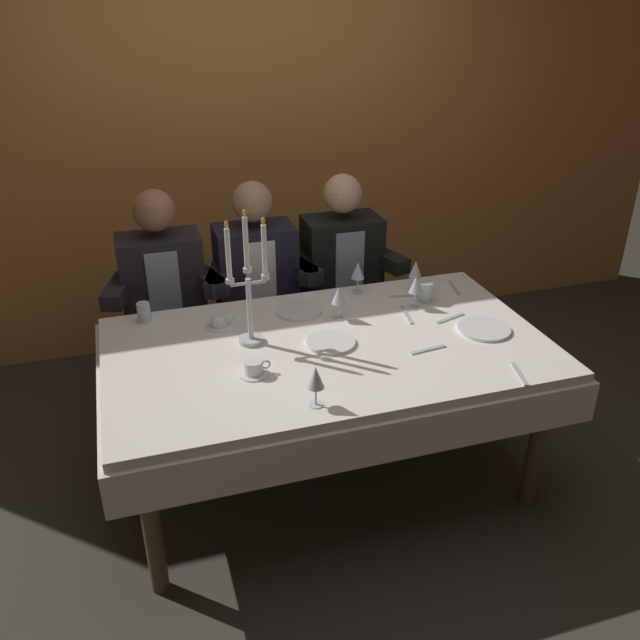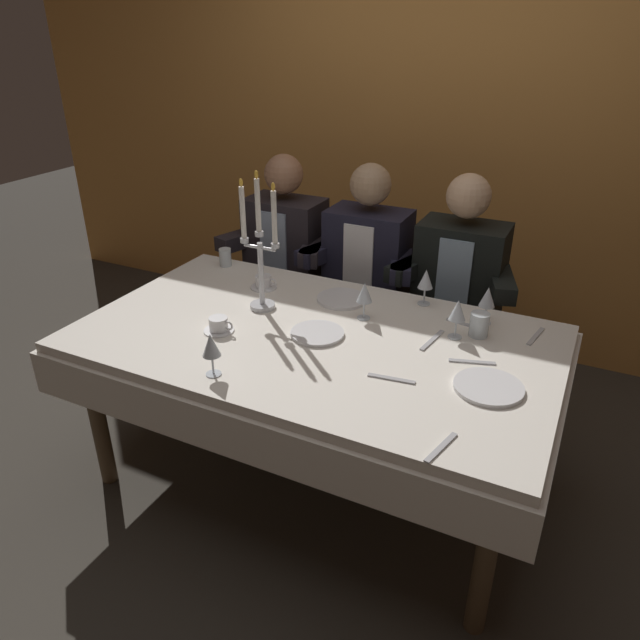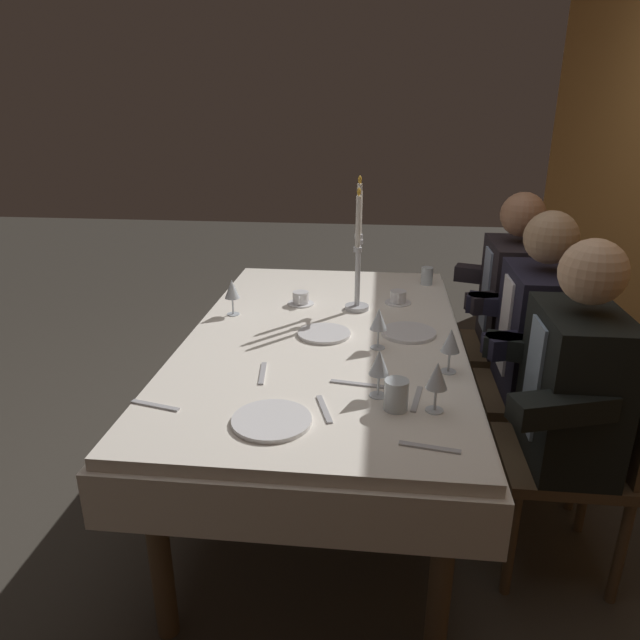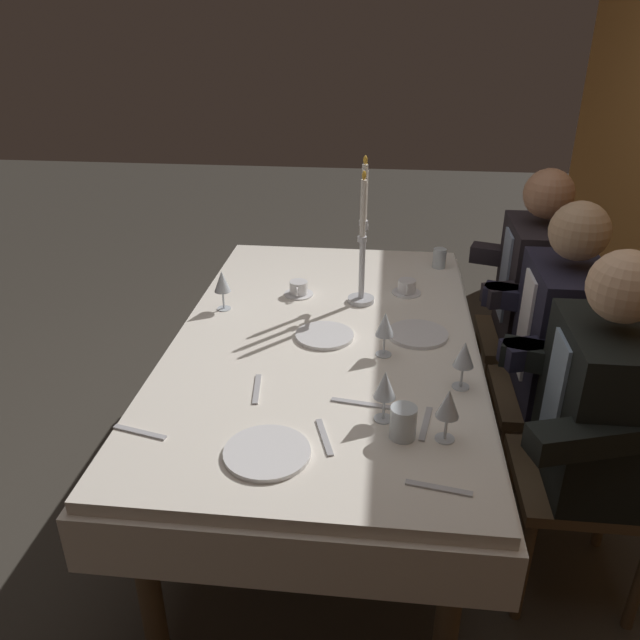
{
  "view_description": "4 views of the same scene",
  "coord_description": "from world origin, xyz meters",
  "px_view_note": "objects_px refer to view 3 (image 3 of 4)",
  "views": [
    {
      "loc": [
        -0.78,
        -2.38,
        2.13
      ],
      "look_at": [
        -0.02,
        0.06,
        0.83
      ],
      "focal_mm": 37.01,
      "sensor_mm": 36.0,
      "label": 1
    },
    {
      "loc": [
        0.95,
        -1.87,
        1.87
      ],
      "look_at": [
        0.04,
        -0.02,
        0.82
      ],
      "focal_mm": 33.23,
      "sensor_mm": 36.0,
      "label": 2
    },
    {
      "loc": [
        2.18,
        0.22,
        1.63
      ],
      "look_at": [
        -0.03,
        -0.02,
        0.79
      ],
      "focal_mm": 32.36,
      "sensor_mm": 36.0,
      "label": 3
    },
    {
      "loc": [
        2.07,
        0.21,
        1.83
      ],
      "look_at": [
        -0.05,
        -0.02,
        0.78
      ],
      "focal_mm": 35.5,
      "sensor_mm": 36.0,
      "label": 4
    }
  ],
  "objects_px": {
    "candelabra": "(358,257)",
    "coffee_cup_1": "(301,299)",
    "wine_glass_0": "(232,290)",
    "wine_glass_3": "(379,320)",
    "seated_diner_1": "(539,332)",
    "water_tumbler_0": "(427,276)",
    "coffee_cup_0": "(398,298)",
    "wine_glass_4": "(437,377)",
    "dinner_plate_1": "(409,333)",
    "water_tumbler_1": "(396,395)",
    "wine_glass_2": "(379,364)",
    "dinner_plate_0": "(272,420)",
    "seated_diner_0": "(514,295)",
    "wine_glass_1": "(451,342)",
    "dining_table": "(324,360)",
    "seated_diner_2": "(575,386)",
    "dinner_plate_2": "(324,334)"
  },
  "relations": [
    {
      "from": "candelabra",
      "to": "coffee_cup_1",
      "type": "distance_m",
      "value": 0.35
    },
    {
      "from": "wine_glass_2",
      "to": "seated_diner_2",
      "type": "bearing_deg",
      "value": 102.62
    },
    {
      "from": "wine_glass_4",
      "to": "water_tumbler_0",
      "type": "height_order",
      "value": "wine_glass_4"
    },
    {
      "from": "seated_diner_1",
      "to": "seated_diner_0",
      "type": "bearing_deg",
      "value": 180.0
    },
    {
      "from": "wine_glass_3",
      "to": "water_tumbler_1",
      "type": "height_order",
      "value": "wine_glass_3"
    },
    {
      "from": "wine_glass_2",
      "to": "water_tumbler_1",
      "type": "distance_m",
      "value": 0.12
    },
    {
      "from": "dining_table",
      "to": "seated_diner_1",
      "type": "height_order",
      "value": "seated_diner_1"
    },
    {
      "from": "wine_glass_0",
      "to": "wine_glass_3",
      "type": "xyz_separation_m",
      "value": [
        0.31,
        0.65,
        -0.0
      ]
    },
    {
      "from": "dinner_plate_2",
      "to": "dinner_plate_1",
      "type": "bearing_deg",
      "value": 97.91
    },
    {
      "from": "candelabra",
      "to": "dinner_plate_2",
      "type": "bearing_deg",
      "value": -20.2
    },
    {
      "from": "water_tumbler_1",
      "to": "seated_diner_1",
      "type": "xyz_separation_m",
      "value": [
        -0.72,
        0.61,
        -0.05
      ]
    },
    {
      "from": "wine_glass_0",
      "to": "wine_glass_2",
      "type": "relative_size",
      "value": 1.0
    },
    {
      "from": "wine_glass_0",
      "to": "seated_diner_1",
      "type": "xyz_separation_m",
      "value": [
        0.06,
        1.32,
        -0.12
      ]
    },
    {
      "from": "dinner_plate_0",
      "to": "seated_diner_1",
      "type": "xyz_separation_m",
      "value": [
        -0.84,
        0.97,
        -0.01
      ]
    },
    {
      "from": "dinner_plate_1",
      "to": "wine_glass_2",
      "type": "relative_size",
      "value": 1.37
    },
    {
      "from": "wine_glass_3",
      "to": "water_tumbler_0",
      "type": "relative_size",
      "value": 1.8
    },
    {
      "from": "water_tumbler_0",
      "to": "coffee_cup_1",
      "type": "relative_size",
      "value": 0.69
    },
    {
      "from": "dining_table",
      "to": "water_tumbler_0",
      "type": "distance_m",
      "value": 0.89
    },
    {
      "from": "water_tumbler_0",
      "to": "seated_diner_1",
      "type": "bearing_deg",
      "value": 34.52
    },
    {
      "from": "dinner_plate_0",
      "to": "coffee_cup_0",
      "type": "height_order",
      "value": "coffee_cup_0"
    },
    {
      "from": "wine_glass_1",
      "to": "dinner_plate_1",
      "type": "bearing_deg",
      "value": -159.81
    },
    {
      "from": "dinner_plate_2",
      "to": "wine_glass_3",
      "type": "height_order",
      "value": "wine_glass_3"
    },
    {
      "from": "seated_diner_1",
      "to": "water_tumbler_1",
      "type": "bearing_deg",
      "value": -40.03
    },
    {
      "from": "seated_diner_2",
      "to": "water_tumbler_0",
      "type": "bearing_deg",
      "value": -159.1
    },
    {
      "from": "candelabra",
      "to": "coffee_cup_1",
      "type": "relative_size",
      "value": 4.55
    },
    {
      "from": "dining_table",
      "to": "coffee_cup_1",
      "type": "distance_m",
      "value": 0.41
    },
    {
      "from": "dinner_plate_1",
      "to": "wine_glass_0",
      "type": "xyz_separation_m",
      "value": [
        -0.15,
        -0.77,
        0.11
      ]
    },
    {
      "from": "wine_glass_1",
      "to": "water_tumbler_1",
      "type": "distance_m",
      "value": 0.35
    },
    {
      "from": "coffee_cup_1",
      "to": "coffee_cup_0",
      "type": "bearing_deg",
      "value": 97.94
    },
    {
      "from": "dinner_plate_0",
      "to": "dinner_plate_2",
      "type": "relative_size",
      "value": 1.11
    },
    {
      "from": "wine_glass_3",
      "to": "coffee_cup_0",
      "type": "distance_m",
      "value": 0.56
    },
    {
      "from": "seated_diner_0",
      "to": "seated_diner_1",
      "type": "relative_size",
      "value": 1.0
    },
    {
      "from": "wine_glass_0",
      "to": "coffee_cup_1",
      "type": "height_order",
      "value": "wine_glass_0"
    },
    {
      "from": "seated_diner_0",
      "to": "dinner_plate_1",
      "type": "bearing_deg",
      "value": -42.52
    },
    {
      "from": "candelabra",
      "to": "coffee_cup_0",
      "type": "distance_m",
      "value": 0.31
    },
    {
      "from": "dining_table",
      "to": "coffee_cup_0",
      "type": "distance_m",
      "value": 0.54
    },
    {
      "from": "dining_table",
      "to": "seated_diner_2",
      "type": "relative_size",
      "value": 1.56
    },
    {
      "from": "wine_glass_1",
      "to": "coffee_cup_0",
      "type": "distance_m",
      "value": 0.75
    },
    {
      "from": "wine_glass_2",
      "to": "dinner_plate_0",
      "type": "bearing_deg",
      "value": -57.34
    },
    {
      "from": "candelabra",
      "to": "dinner_plate_2",
      "type": "height_order",
      "value": "candelabra"
    },
    {
      "from": "wine_glass_4",
      "to": "dinner_plate_1",
      "type": "bearing_deg",
      "value": -174.85
    },
    {
      "from": "wine_glass_1",
      "to": "water_tumbler_0",
      "type": "height_order",
      "value": "wine_glass_1"
    },
    {
      "from": "seated_diner_2",
      "to": "wine_glass_4",
      "type": "bearing_deg",
      "value": -65.04
    },
    {
      "from": "coffee_cup_1",
      "to": "seated_diner_1",
      "type": "height_order",
      "value": "seated_diner_1"
    },
    {
      "from": "water_tumbler_1",
      "to": "wine_glass_3",
      "type": "bearing_deg",
      "value": -172.58
    },
    {
      "from": "candelabra",
      "to": "coffee_cup_1",
      "type": "xyz_separation_m",
      "value": [
        -0.04,
        -0.27,
        -0.22
      ]
    },
    {
      "from": "candelabra",
      "to": "water_tumbler_0",
      "type": "bearing_deg",
      "value": 141.33
    },
    {
      "from": "water_tumbler_0",
      "to": "coffee_cup_1",
      "type": "distance_m",
      "value": 0.72
    },
    {
      "from": "dinner_plate_2",
      "to": "wine_glass_4",
      "type": "relative_size",
      "value": 1.32
    },
    {
      "from": "dinner_plate_2",
      "to": "water_tumbler_1",
      "type": "xyz_separation_m",
      "value": [
        0.58,
        0.28,
        0.04
      ]
    }
  ]
}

